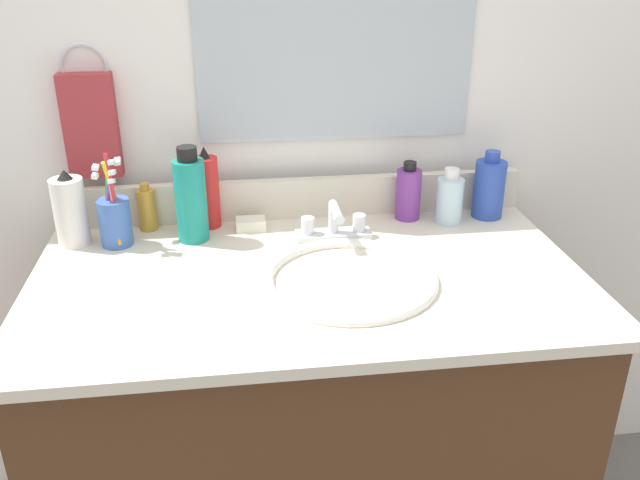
{
  "coord_description": "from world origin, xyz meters",
  "views": [
    {
      "loc": [
        -0.13,
        -1.12,
        1.37
      ],
      "look_at": [
        0.02,
        0.0,
        0.85
      ],
      "focal_mm": 37.43,
      "sensor_mm": 36.0,
      "label": 1
    }
  ],
  "objects_px": {
    "cup_blue_plastic": "(115,219)",
    "bottle_cream_purple": "(408,193)",
    "hand_towel": "(91,126)",
    "bottle_shampoo_blue": "(489,188)",
    "bottle_oil_amber": "(147,209)",
    "faucet": "(334,226)",
    "bottle_spray_red": "(207,191)",
    "bottle_mouthwash_teal": "(191,198)",
    "bottle_gel_clear": "(450,199)",
    "soap_bar": "(251,224)",
    "bottle_lotion_white": "(70,211)"
  },
  "relations": [
    {
      "from": "bottle_spray_red",
      "to": "bottle_gel_clear",
      "type": "bearing_deg",
      "value": -5.69
    },
    {
      "from": "hand_towel",
      "to": "bottle_oil_amber",
      "type": "bearing_deg",
      "value": -26.55
    },
    {
      "from": "faucet",
      "to": "bottle_oil_amber",
      "type": "relative_size",
      "value": 1.51
    },
    {
      "from": "bottle_oil_amber",
      "to": "hand_towel",
      "type": "bearing_deg",
      "value": 153.45
    },
    {
      "from": "hand_towel",
      "to": "bottle_oil_amber",
      "type": "xyz_separation_m",
      "value": [
        0.1,
        -0.05,
        -0.17
      ]
    },
    {
      "from": "bottle_oil_amber",
      "to": "soap_bar",
      "type": "xyz_separation_m",
      "value": [
        0.22,
        -0.03,
        -0.04
      ]
    },
    {
      "from": "soap_bar",
      "to": "bottle_shampoo_blue",
      "type": "bearing_deg",
      "value": 0.45
    },
    {
      "from": "hand_towel",
      "to": "bottle_gel_clear",
      "type": "relative_size",
      "value": 1.74
    },
    {
      "from": "faucet",
      "to": "bottle_shampoo_blue",
      "type": "bearing_deg",
      "value": 11.78
    },
    {
      "from": "hand_towel",
      "to": "bottle_shampoo_blue",
      "type": "distance_m",
      "value": 0.88
    },
    {
      "from": "bottle_shampoo_blue",
      "to": "bottle_mouthwash_teal",
      "type": "xyz_separation_m",
      "value": [
        -0.66,
        -0.04,
        0.02
      ]
    },
    {
      "from": "hand_towel",
      "to": "soap_bar",
      "type": "height_order",
      "value": "hand_towel"
    },
    {
      "from": "bottle_spray_red",
      "to": "bottle_mouthwash_teal",
      "type": "relative_size",
      "value": 0.9
    },
    {
      "from": "bottle_cream_purple",
      "to": "soap_bar",
      "type": "height_order",
      "value": "bottle_cream_purple"
    },
    {
      "from": "hand_towel",
      "to": "bottle_spray_red",
      "type": "xyz_separation_m",
      "value": [
        0.23,
        -0.05,
        -0.14
      ]
    },
    {
      "from": "bottle_spray_red",
      "to": "bottle_oil_amber",
      "type": "bearing_deg",
      "value": -179.23
    },
    {
      "from": "bottle_mouthwash_teal",
      "to": "cup_blue_plastic",
      "type": "bearing_deg",
      "value": -177.55
    },
    {
      "from": "bottle_oil_amber",
      "to": "soap_bar",
      "type": "bearing_deg",
      "value": -7.58
    },
    {
      "from": "bottle_lotion_white",
      "to": "hand_towel",
      "type": "bearing_deg",
      "value": 68.62
    },
    {
      "from": "hand_towel",
      "to": "bottle_gel_clear",
      "type": "distance_m",
      "value": 0.79
    },
    {
      "from": "bottle_mouthwash_teal",
      "to": "soap_bar",
      "type": "relative_size",
      "value": 3.16
    },
    {
      "from": "bottle_lotion_white",
      "to": "cup_blue_plastic",
      "type": "xyz_separation_m",
      "value": [
        0.09,
        -0.02,
        -0.02
      ]
    },
    {
      "from": "bottle_spray_red",
      "to": "bottle_oil_amber",
      "type": "xyz_separation_m",
      "value": [
        -0.13,
        -0.0,
        -0.03
      ]
    },
    {
      "from": "bottle_oil_amber",
      "to": "cup_blue_plastic",
      "type": "xyz_separation_m",
      "value": [
        -0.06,
        -0.07,
        0.01
      ]
    },
    {
      "from": "faucet",
      "to": "bottle_mouthwash_teal",
      "type": "bearing_deg",
      "value": 173.15
    },
    {
      "from": "bottle_mouthwash_teal",
      "to": "bottle_cream_purple",
      "type": "bearing_deg",
      "value": 6.36
    },
    {
      "from": "bottle_oil_amber",
      "to": "bottle_mouthwash_teal",
      "type": "height_order",
      "value": "bottle_mouthwash_teal"
    },
    {
      "from": "bottle_spray_red",
      "to": "bottle_shampoo_blue",
      "type": "height_order",
      "value": "bottle_spray_red"
    },
    {
      "from": "faucet",
      "to": "bottle_cream_purple",
      "type": "xyz_separation_m",
      "value": [
        0.18,
        0.09,
        0.03
      ]
    },
    {
      "from": "cup_blue_plastic",
      "to": "bottle_cream_purple",
      "type": "bearing_deg",
      "value": 5.4
    },
    {
      "from": "bottle_mouthwash_teal",
      "to": "bottle_gel_clear",
      "type": "xyz_separation_m",
      "value": [
        0.56,
        0.01,
        -0.04
      ]
    },
    {
      "from": "hand_towel",
      "to": "soap_bar",
      "type": "distance_m",
      "value": 0.39
    },
    {
      "from": "bottle_lotion_white",
      "to": "bottle_spray_red",
      "type": "relative_size",
      "value": 0.89
    },
    {
      "from": "bottle_lotion_white",
      "to": "bottle_oil_amber",
      "type": "xyz_separation_m",
      "value": [
        0.15,
        0.06,
        -0.03
      ]
    },
    {
      "from": "hand_towel",
      "to": "faucet",
      "type": "relative_size",
      "value": 1.37
    },
    {
      "from": "faucet",
      "to": "bottle_mouthwash_teal",
      "type": "xyz_separation_m",
      "value": [
        -0.29,
        0.04,
        0.06
      ]
    },
    {
      "from": "faucet",
      "to": "bottle_spray_red",
      "type": "xyz_separation_m",
      "value": [
        -0.26,
        0.1,
        0.05
      ]
    },
    {
      "from": "bottle_cream_purple",
      "to": "cup_blue_plastic",
      "type": "relative_size",
      "value": 0.68
    },
    {
      "from": "bottle_oil_amber",
      "to": "bottle_shampoo_blue",
      "type": "relative_size",
      "value": 0.69
    },
    {
      "from": "faucet",
      "to": "bottle_cream_purple",
      "type": "distance_m",
      "value": 0.2
    },
    {
      "from": "faucet",
      "to": "bottle_gel_clear",
      "type": "distance_m",
      "value": 0.27
    },
    {
      "from": "bottle_oil_amber",
      "to": "bottle_gel_clear",
      "type": "bearing_deg",
      "value": -4.43
    },
    {
      "from": "hand_towel",
      "to": "bottle_cream_purple",
      "type": "relative_size",
      "value": 1.65
    },
    {
      "from": "bottle_spray_red",
      "to": "bottle_oil_amber",
      "type": "height_order",
      "value": "bottle_spray_red"
    },
    {
      "from": "bottle_cream_purple",
      "to": "bottle_shampoo_blue",
      "type": "xyz_separation_m",
      "value": [
        0.18,
        -0.01,
        0.01
      ]
    },
    {
      "from": "bottle_mouthwash_teal",
      "to": "bottle_gel_clear",
      "type": "distance_m",
      "value": 0.56
    },
    {
      "from": "bottle_spray_red",
      "to": "bottle_oil_amber",
      "type": "relative_size",
      "value": 1.71
    },
    {
      "from": "bottle_cream_purple",
      "to": "bottle_lotion_white",
      "type": "distance_m",
      "value": 0.72
    },
    {
      "from": "bottle_mouthwash_teal",
      "to": "hand_towel",
      "type": "bearing_deg",
      "value": 149.88
    },
    {
      "from": "bottle_spray_red",
      "to": "soap_bar",
      "type": "height_order",
      "value": "bottle_spray_red"
    }
  ]
}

